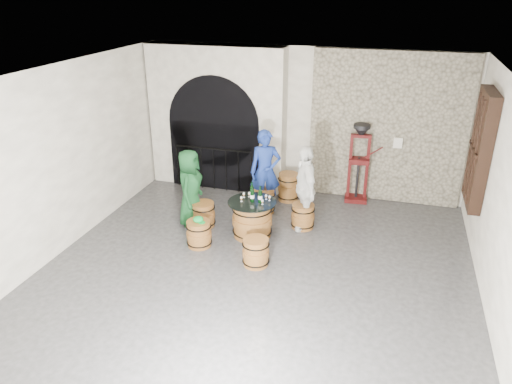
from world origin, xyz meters
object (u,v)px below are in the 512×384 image
(barrel_stool_right, at_px, (303,216))
(person_white, at_px, (305,188))
(barrel_stool_near_right, at_px, (256,252))
(barrel_stool_near_left, at_px, (199,234))
(barrel_stool_left, at_px, (203,215))
(person_green, at_px, (190,188))
(person_blue, at_px, (265,171))
(corking_press, at_px, (359,157))
(side_barrel, at_px, (288,187))
(wine_bottle_right, at_px, (252,192))
(barrel_table, at_px, (252,219))
(wine_bottle_left, at_px, (252,195))
(barrel_stool_far, at_px, (264,201))
(wine_bottle_center, at_px, (260,196))

(barrel_stool_right, bearing_deg, person_white, 34.66)
(barrel_stool_near_right, relative_size, barrel_stool_near_left, 1.00)
(barrel_stool_left, height_order, person_green, person_green)
(barrel_stool_near_right, relative_size, person_blue, 0.28)
(barrel_stool_near_left, bearing_deg, person_blue, 67.44)
(corking_press, bearing_deg, side_barrel, -170.83)
(wine_bottle_right, bearing_deg, barrel_table, -72.07)
(person_blue, bearing_deg, barrel_stool_right, -50.19)
(barrel_stool_near_right, relative_size, wine_bottle_right, 1.51)
(wine_bottle_left, bearing_deg, person_blue, 93.23)
(person_white, relative_size, side_barrel, 2.71)
(barrel_stool_left, height_order, wine_bottle_left, wine_bottle_left)
(wine_bottle_left, height_order, side_barrel, wine_bottle_left)
(barrel_table, xyz_separation_m, barrel_stool_near_right, (0.36, -0.97, -0.10))
(barrel_stool_near_right, bearing_deg, barrel_table, 110.13)
(barrel_stool_far, bearing_deg, barrel_stool_right, -26.07)
(barrel_stool_near_left, bearing_deg, wine_bottle_center, 34.41)
(barrel_stool_far, bearing_deg, barrel_stool_near_right, -78.33)
(person_blue, distance_m, person_white, 1.08)
(person_blue, bearing_deg, barrel_table, -105.15)
(corking_press, bearing_deg, barrel_stool_near_left, -138.08)
(corking_press, bearing_deg, barrel_table, -134.51)
(person_green, relative_size, person_blue, 0.89)
(barrel_table, xyz_separation_m, side_barrel, (0.29, 1.77, -0.04))
(wine_bottle_left, bearing_deg, side_barrel, 80.67)
(barrel_stool_near_right, relative_size, wine_bottle_left, 1.51)
(person_green, bearing_deg, barrel_stool_near_right, -129.99)
(wine_bottle_left, bearing_deg, person_green, 174.40)
(wine_bottle_left, bearing_deg, wine_bottle_center, 2.15)
(barrel_stool_left, distance_m, person_blue, 1.55)
(barrel_stool_right, relative_size, corking_press, 0.29)
(barrel_stool_near_left, xyz_separation_m, wine_bottle_left, (0.81, 0.65, 0.59))
(person_green, distance_m, wine_bottle_right, 1.24)
(barrel_stool_far, distance_m, person_white, 1.18)
(person_green, relative_size, wine_bottle_left, 4.72)
(barrel_stool_near_left, xyz_separation_m, wine_bottle_right, (0.76, 0.79, 0.59))
(wine_bottle_left, bearing_deg, barrel_stool_near_left, -141.20)
(barrel_stool_left, bearing_deg, wine_bottle_center, -4.51)
(barrel_stool_near_right, xyz_separation_m, wine_bottle_right, (-0.40, 1.12, 0.59))
(barrel_stool_near_right, distance_m, person_green, 2.05)
(barrel_stool_near_right, distance_m, barrel_stool_near_left, 1.21)
(wine_bottle_center, bearing_deg, barrel_stool_right, 39.15)
(corking_press, bearing_deg, person_green, -152.07)
(wine_bottle_left, distance_m, side_barrel, 1.86)
(wine_bottle_center, bearing_deg, wine_bottle_right, 146.32)
(barrel_table, relative_size, wine_bottle_right, 2.79)
(barrel_stool_right, distance_m, person_blue, 1.24)
(wine_bottle_center, bearing_deg, person_white, 39.09)
(barrel_stool_left, bearing_deg, side_barrel, 51.64)
(wine_bottle_right, distance_m, side_barrel, 1.74)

